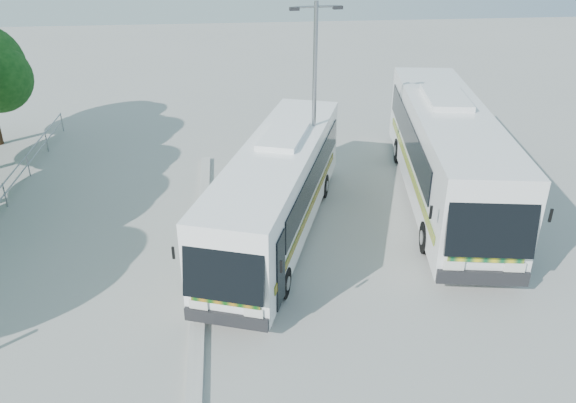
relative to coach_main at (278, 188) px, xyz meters
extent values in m
plane|color=#9C9C97|center=(-0.42, -2.77, -1.79)|extent=(100.00, 100.00, 0.00)
cube|color=#B2B2AD|center=(-2.72, -0.77, -1.71)|extent=(0.40, 16.00, 0.15)
cylinder|color=gray|center=(-10.42, 11.23, -1.29)|extent=(0.06, 0.06, 1.00)
cube|color=white|center=(0.01, 0.03, 0.01)|extent=(6.08, 11.64, 2.92)
cube|color=black|center=(-1.91, -5.42, 0.37)|extent=(2.22, 1.14, 1.86)
cube|color=black|center=(-0.95, 0.97, 0.37)|extent=(3.10, 8.69, 1.05)
cube|color=black|center=(1.35, 0.17, 0.37)|extent=(3.10, 8.69, 1.05)
cube|color=#0B4D12|center=(-1.24, 0.16, -0.54)|extent=(3.34, 9.41, 0.27)
cylinder|color=black|center=(-2.25, -3.14, -1.31)|extent=(0.59, 1.00, 0.96)
cylinder|color=black|center=(-0.21, -3.86, -1.31)|extent=(0.59, 1.00, 0.96)
cylinder|color=black|center=(0.07, 3.46, -1.31)|extent=(0.59, 1.00, 0.96)
cylinder|color=black|center=(2.11, 2.74, -1.31)|extent=(0.59, 1.00, 0.96)
cube|color=white|center=(6.81, 2.14, 0.28)|extent=(4.96, 13.51, 3.36)
cube|color=black|center=(5.69, -4.41, 0.70)|extent=(2.58, 0.93, 2.14)
cube|color=black|center=(5.55, 3.03, 0.70)|extent=(1.85, 10.44, 1.21)
cube|color=black|center=(8.31, 2.56, 0.70)|extent=(1.85, 10.44, 1.21)
cube|color=#0B532B|center=(5.37, 2.05, -0.35)|extent=(1.97, 11.31, 0.31)
cylinder|color=black|center=(4.86, -1.89, -1.23)|extent=(0.51, 1.14, 1.10)
cylinder|color=black|center=(7.31, -2.31, -1.23)|extent=(0.51, 1.14, 1.10)
cylinder|color=black|center=(6.22, 6.05, -1.23)|extent=(0.51, 1.14, 1.10)
cylinder|color=black|center=(8.68, 5.63, -1.23)|extent=(0.51, 1.14, 1.10)
cylinder|color=gray|center=(1.58, 2.20, 2.05)|extent=(0.17, 0.17, 7.68)
cylinder|color=gray|center=(1.58, 2.20, 5.70)|extent=(1.53, 0.25, 0.08)
cube|color=black|center=(0.81, 2.11, 5.65)|extent=(0.35, 0.21, 0.12)
cube|color=black|center=(2.34, 2.28, 5.65)|extent=(0.35, 0.21, 0.12)
camera|label=1|loc=(-1.60, -17.59, 8.30)|focal=35.00mm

